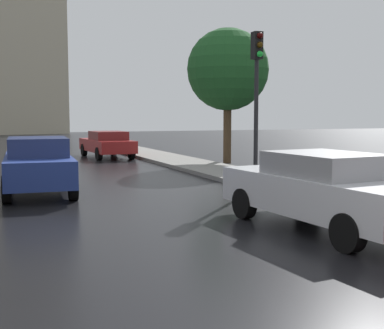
{
  "coord_description": "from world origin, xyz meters",
  "views": [
    {
      "loc": [
        -2.9,
        -3.51,
        2.12
      ],
      "look_at": [
        0.75,
        5.46,
        1.18
      ],
      "focal_mm": 48.31,
      "sensor_mm": 36.0,
      "label": 1
    }
  ],
  "objects_px": {
    "traffic_light": "(257,79)",
    "street_tree_near": "(228,70)",
    "car_white_behind_camera": "(325,189)",
    "car_red_mid_road": "(107,144)",
    "car_blue_far_ahead": "(38,164)"
  },
  "relations": [
    {
      "from": "traffic_light",
      "to": "street_tree_near",
      "type": "relative_size",
      "value": 0.73
    },
    {
      "from": "car_blue_far_ahead",
      "to": "traffic_light",
      "type": "xyz_separation_m",
      "value": [
        5.78,
        -1.54,
        2.31
      ]
    },
    {
      "from": "car_red_mid_road",
      "to": "car_white_behind_camera",
      "type": "height_order",
      "value": "car_white_behind_camera"
    },
    {
      "from": "car_white_behind_camera",
      "to": "street_tree_near",
      "type": "relative_size",
      "value": 0.78
    },
    {
      "from": "car_red_mid_road",
      "to": "traffic_light",
      "type": "xyz_separation_m",
      "value": [
        1.43,
        -12.46,
        2.41
      ]
    },
    {
      "from": "car_white_behind_camera",
      "to": "street_tree_near",
      "type": "distance_m",
      "value": 13.69
    },
    {
      "from": "car_red_mid_road",
      "to": "traffic_light",
      "type": "relative_size",
      "value": 1.08
    },
    {
      "from": "car_red_mid_road",
      "to": "street_tree_near",
      "type": "distance_m",
      "value": 7.25
    },
    {
      "from": "street_tree_near",
      "to": "car_white_behind_camera",
      "type": "bearing_deg",
      "value": -108.23
    },
    {
      "from": "car_white_behind_camera",
      "to": "traffic_light",
      "type": "bearing_deg",
      "value": 70.63
    },
    {
      "from": "car_red_mid_road",
      "to": "car_blue_far_ahead",
      "type": "xyz_separation_m",
      "value": [
        -4.35,
        -10.92,
        0.1
      ]
    },
    {
      "from": "traffic_light",
      "to": "street_tree_near",
      "type": "distance_m",
      "value": 8.24
    },
    {
      "from": "car_red_mid_road",
      "to": "traffic_light",
      "type": "distance_m",
      "value": 12.77
    },
    {
      "from": "car_white_behind_camera",
      "to": "traffic_light",
      "type": "xyz_separation_m",
      "value": [
        1.31,
        4.94,
        2.35
      ]
    },
    {
      "from": "car_blue_far_ahead",
      "to": "street_tree_near",
      "type": "bearing_deg",
      "value": -140.66
    }
  ]
}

